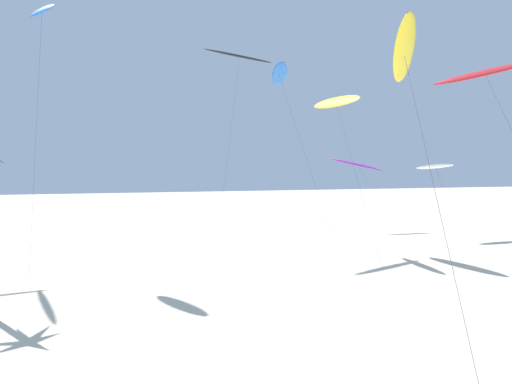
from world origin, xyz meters
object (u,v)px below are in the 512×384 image
at_px(flying_kite_6, 240,56).
at_px(flying_kite_8, 435,167).
at_px(flying_kite_7, 404,52).
at_px(flying_kite_10, 357,164).
at_px(flying_kite_3, 335,102).
at_px(flying_kite_4, 485,73).
at_px(flying_kite_2, 42,11).
at_px(flying_kite_1, 279,74).

xyz_separation_m(flying_kite_6, flying_kite_8, (22.24, -1.75, -11.05)).
xyz_separation_m(flying_kite_7, flying_kite_10, (18.37, 36.37, -4.35)).
xyz_separation_m(flying_kite_3, flying_kite_4, (4.20, -14.23, 0.35)).
bearing_deg(flying_kite_2, flying_kite_10, 17.23).
bearing_deg(flying_kite_4, flying_kite_1, 115.79).
relative_size(flying_kite_2, flying_kite_7, 1.57).
xyz_separation_m(flying_kite_1, flying_kite_4, (8.59, -17.78, -2.69)).
bearing_deg(flying_kite_2, flying_kite_8, 3.38).
distance_m(flying_kite_1, flying_kite_6, 4.43).
bearing_deg(flying_kite_2, flying_kite_3, -2.67).
height_order(flying_kite_1, flying_kite_7, flying_kite_1).
height_order(flying_kite_8, flying_kite_10, flying_kite_10).
bearing_deg(flying_kite_1, flying_kite_4, -64.21).
relative_size(flying_kite_4, flying_kite_7, 1.15).
distance_m(flying_kite_6, flying_kite_8, 24.89).
bearing_deg(flying_kite_10, flying_kite_8, -58.63).
relative_size(flying_kite_1, flying_kite_8, 2.15).
distance_m(flying_kite_7, flying_kite_8, 36.81).
distance_m(flying_kite_3, flying_kite_4, 14.84).
height_order(flying_kite_1, flying_kite_4, flying_kite_1).
xyz_separation_m(flying_kite_4, flying_kite_7, (-13.47, -10.17, -1.86)).
distance_m(flying_kite_3, flying_kite_7, 26.14).
xyz_separation_m(flying_kite_2, flying_kite_10, (34.75, 10.78, -12.31)).
distance_m(flying_kite_2, flying_kite_10, 38.41).
bearing_deg(flying_kite_8, flying_kite_6, 175.49).
height_order(flying_kite_6, flying_kite_7, flying_kite_6).
xyz_separation_m(flying_kite_1, flying_kite_2, (-21.26, -2.36, 3.40)).
distance_m(flying_kite_2, flying_kite_3, 26.47).
distance_m(flying_kite_2, flying_kite_6, 18.18).
bearing_deg(flying_kite_3, flying_kite_4, -73.54).
xyz_separation_m(flying_kite_6, flying_kite_10, (17.10, 6.67, -10.79)).
bearing_deg(flying_kite_4, flying_kite_7, -142.94).
distance_m(flying_kite_4, flying_kite_8, 21.42).
distance_m(flying_kite_3, flying_kite_6, 10.79).
xyz_separation_m(flying_kite_2, flying_kite_4, (29.85, -15.43, -6.09)).
bearing_deg(flying_kite_3, flying_kite_10, 52.76).
distance_m(flying_kite_8, flying_kite_10, 9.87).
distance_m(flying_kite_3, flying_kite_8, 15.90).
height_order(flying_kite_7, flying_kite_10, flying_kite_7).
height_order(flying_kite_2, flying_kite_10, flying_kite_2).
height_order(flying_kite_1, flying_kite_2, flying_kite_2).
height_order(flying_kite_3, flying_kite_4, flying_kite_4).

